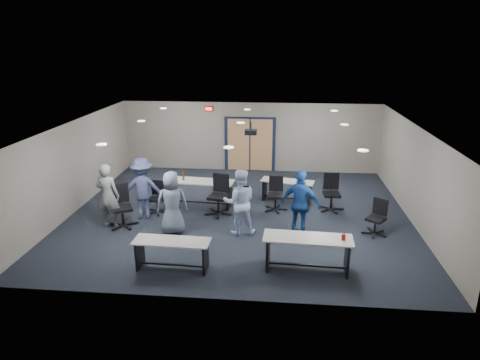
# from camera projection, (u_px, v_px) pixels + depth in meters

# --- Properties ---
(floor) EXTENTS (10.00, 10.00, 0.00)m
(floor) POSITION_uv_depth(u_px,v_px,m) (239.00, 213.00, 12.92)
(floor) COLOR black
(floor) RESTS_ON ground
(back_wall) EXTENTS (10.00, 0.04, 2.70)m
(back_wall) POSITION_uv_depth(u_px,v_px,m) (250.00, 137.00, 16.75)
(back_wall) COLOR gray
(back_wall) RESTS_ON floor
(front_wall) EXTENTS (10.00, 0.04, 2.70)m
(front_wall) POSITION_uv_depth(u_px,v_px,m) (217.00, 239.00, 8.24)
(front_wall) COLOR gray
(front_wall) RESTS_ON floor
(left_wall) EXTENTS (0.04, 9.00, 2.70)m
(left_wall) POSITION_uv_depth(u_px,v_px,m) (75.00, 166.00, 12.94)
(left_wall) COLOR gray
(left_wall) RESTS_ON floor
(right_wall) EXTENTS (0.04, 9.00, 2.70)m
(right_wall) POSITION_uv_depth(u_px,v_px,m) (415.00, 175.00, 12.06)
(right_wall) COLOR gray
(right_wall) RESTS_ON floor
(ceiling) EXTENTS (10.00, 9.00, 0.04)m
(ceiling) POSITION_uv_depth(u_px,v_px,m) (239.00, 125.00, 12.07)
(ceiling) COLOR white
(ceiling) RESTS_ON back_wall
(double_door) EXTENTS (2.00, 0.07, 2.20)m
(double_door) POSITION_uv_depth(u_px,v_px,m) (250.00, 145.00, 16.81)
(double_door) COLOR black
(double_door) RESTS_ON back_wall
(exit_sign) EXTENTS (0.32, 0.07, 0.18)m
(exit_sign) POSITION_uv_depth(u_px,v_px,m) (209.00, 109.00, 16.49)
(exit_sign) COLOR black
(exit_sign) RESTS_ON back_wall
(ceiling_projector) EXTENTS (0.35, 0.32, 0.37)m
(ceiling_projector) POSITION_uv_depth(u_px,v_px,m) (251.00, 132.00, 12.61)
(ceiling_projector) COLOR black
(ceiling_projector) RESTS_ON ceiling
(ceiling_can_lights) EXTENTS (6.24, 5.74, 0.02)m
(ceiling_can_lights) POSITION_uv_depth(u_px,v_px,m) (240.00, 124.00, 12.32)
(ceiling_can_lights) COLOR white
(ceiling_can_lights) RESTS_ON ceiling
(table_front_left) EXTENTS (1.75, 0.63, 0.70)m
(table_front_left) POSITION_uv_depth(u_px,v_px,m) (172.00, 249.00, 9.68)
(table_front_left) COLOR #A6A39C
(table_front_left) RESTS_ON floor
(table_front_right) EXTENTS (2.02, 0.76, 0.94)m
(table_front_right) POSITION_uv_depth(u_px,v_px,m) (308.00, 248.00, 9.61)
(table_front_right) COLOR #A6A39C
(table_front_right) RESTS_ON floor
(table_back_left) EXTENTS (2.08, 0.85, 1.13)m
(table_back_left) POSITION_uv_depth(u_px,v_px,m) (201.00, 188.00, 13.35)
(table_back_left) COLOR #A6A39C
(table_back_left) RESTS_ON floor
(table_back_right) EXTENTS (1.76, 0.90, 0.68)m
(table_back_right) POSITION_uv_depth(u_px,v_px,m) (287.00, 187.00, 13.80)
(table_back_right) COLOR #A6A39C
(table_back_right) RESTS_ON floor
(chair_back_a) EXTENTS (0.62, 0.62, 0.97)m
(chair_back_a) POSITION_uv_depth(u_px,v_px,m) (157.00, 198.00, 12.81)
(chair_back_a) COLOR black
(chair_back_a) RESTS_ON floor
(chair_back_b) EXTENTS (0.91, 0.91, 1.21)m
(chair_back_b) POSITION_uv_depth(u_px,v_px,m) (218.00, 195.00, 12.67)
(chair_back_b) COLOR black
(chair_back_b) RESTS_ON floor
(chair_back_c) EXTENTS (0.66, 0.66, 1.04)m
(chair_back_c) POSITION_uv_depth(u_px,v_px,m) (276.00, 194.00, 13.00)
(chair_back_c) COLOR black
(chair_back_c) RESTS_ON floor
(chair_back_d) EXTENTS (0.75, 0.75, 1.13)m
(chair_back_d) POSITION_uv_depth(u_px,v_px,m) (332.00, 193.00, 13.00)
(chair_back_d) COLOR black
(chair_back_d) RESTS_ON floor
(chair_loose_left) EXTENTS (1.02, 1.02, 1.19)m
(chair_loose_left) POSITION_uv_depth(u_px,v_px,m) (122.00, 207.00, 11.85)
(chair_loose_left) COLOR black
(chair_loose_left) RESTS_ON floor
(chair_loose_right) EXTENTS (0.86, 0.86, 0.97)m
(chair_loose_right) POSITION_uv_depth(u_px,v_px,m) (376.00, 218.00, 11.38)
(chair_loose_right) COLOR black
(chair_loose_right) RESTS_ON floor
(person_gray) EXTENTS (0.71, 0.50, 1.83)m
(person_gray) POSITION_uv_depth(u_px,v_px,m) (108.00, 196.00, 11.75)
(person_gray) COLOR gray
(person_gray) RESTS_ON floor
(person_plaid) EXTENTS (0.95, 0.74, 1.72)m
(person_plaid) POSITION_uv_depth(u_px,v_px,m) (172.00, 203.00, 11.40)
(person_plaid) COLOR slate
(person_plaid) RESTS_ON floor
(person_lightblue) EXTENTS (0.97, 0.81, 1.80)m
(person_lightblue) POSITION_uv_depth(u_px,v_px,m) (240.00, 202.00, 11.34)
(person_lightblue) COLOR #BFD8FD
(person_lightblue) RESTS_ON floor
(person_navy) EXTENTS (1.16, 0.84, 1.83)m
(person_navy) POSITION_uv_depth(u_px,v_px,m) (301.00, 204.00, 11.16)
(person_navy) COLOR navy
(person_navy) RESTS_ON floor
(person_back) EXTENTS (1.29, 0.91, 1.81)m
(person_back) POSITION_uv_depth(u_px,v_px,m) (143.00, 188.00, 12.37)
(person_back) COLOR #414875
(person_back) RESTS_ON floor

